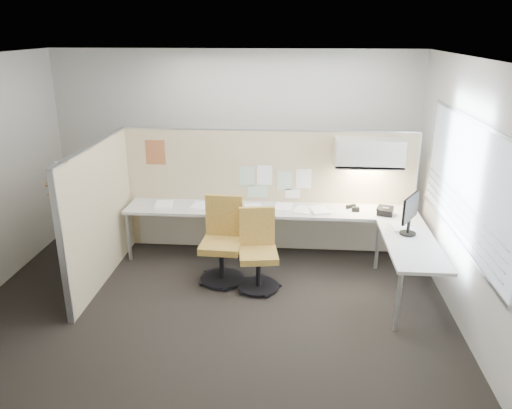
# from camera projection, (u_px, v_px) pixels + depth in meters

# --- Properties ---
(floor) EXTENTS (5.50, 4.50, 0.01)m
(floor) POSITION_uv_depth(u_px,v_px,m) (214.00, 301.00, 5.97)
(floor) COLOR black
(floor) RESTS_ON ground
(ceiling) EXTENTS (5.50, 4.50, 0.01)m
(ceiling) POSITION_uv_depth(u_px,v_px,m) (206.00, 57.00, 5.02)
(ceiling) COLOR white
(ceiling) RESTS_ON wall_back
(wall_back) EXTENTS (5.50, 0.02, 2.80)m
(wall_back) POSITION_uv_depth(u_px,v_px,m) (235.00, 144.00, 7.61)
(wall_back) COLOR beige
(wall_back) RESTS_ON ground
(wall_front) EXTENTS (5.50, 0.02, 2.80)m
(wall_front) POSITION_uv_depth(u_px,v_px,m) (156.00, 291.00, 3.38)
(wall_front) COLOR beige
(wall_front) RESTS_ON ground
(wall_right) EXTENTS (0.02, 4.50, 2.80)m
(wall_right) POSITION_uv_depth(u_px,v_px,m) (467.00, 196.00, 5.29)
(wall_right) COLOR beige
(wall_right) RESTS_ON ground
(window_pane) EXTENTS (0.01, 2.80, 1.30)m
(window_pane) POSITION_uv_depth(u_px,v_px,m) (466.00, 182.00, 5.24)
(window_pane) COLOR #9EA9B8
(window_pane) RESTS_ON wall_right
(partition_back) EXTENTS (4.10, 0.06, 1.75)m
(partition_back) POSITION_uv_depth(u_px,v_px,m) (268.00, 191.00, 7.13)
(partition_back) COLOR beige
(partition_back) RESTS_ON floor
(partition_left) EXTENTS (0.06, 2.20, 1.75)m
(partition_left) POSITION_uv_depth(u_px,v_px,m) (100.00, 214.00, 6.25)
(partition_left) COLOR beige
(partition_left) RESTS_ON floor
(desk) EXTENTS (4.00, 2.07, 0.73)m
(desk) POSITION_uv_depth(u_px,v_px,m) (294.00, 222.00, 6.75)
(desk) COLOR beige
(desk) RESTS_ON floor
(overhead_bin) EXTENTS (0.90, 0.36, 0.38)m
(overhead_bin) POSITION_uv_depth(u_px,v_px,m) (369.00, 153.00, 6.62)
(overhead_bin) COLOR beige
(overhead_bin) RESTS_ON partition_back
(task_light_strip) EXTENTS (0.60, 0.06, 0.02)m
(task_light_strip) POSITION_uv_depth(u_px,v_px,m) (368.00, 168.00, 6.69)
(task_light_strip) COLOR #FFEABF
(task_light_strip) RESTS_ON overhead_bin
(pinned_papers) EXTENTS (1.01, 0.00, 0.47)m
(pinned_papers) POSITION_uv_depth(u_px,v_px,m) (274.00, 181.00, 7.04)
(pinned_papers) COLOR #8CBF8C
(pinned_papers) RESTS_ON partition_back
(poster) EXTENTS (0.28, 0.00, 0.35)m
(poster) POSITION_uv_depth(u_px,v_px,m) (155.00, 152.00, 7.04)
(poster) COLOR orange
(poster) RESTS_ON partition_back
(chair_left) EXTENTS (0.53, 0.54, 0.99)m
(chair_left) POSITION_uv_depth(u_px,v_px,m) (258.00, 252.00, 6.16)
(chair_left) COLOR black
(chair_left) RESTS_ON floor
(chair_right) EXTENTS (0.56, 0.57, 1.07)m
(chair_right) POSITION_uv_depth(u_px,v_px,m) (222.00, 243.00, 6.34)
(chair_right) COLOR black
(chair_right) RESTS_ON floor
(monitor) EXTENTS (0.27, 0.42, 0.49)m
(monitor) POSITION_uv_depth(u_px,v_px,m) (410.00, 212.00, 5.92)
(monitor) COLOR black
(monitor) RESTS_ON desk
(phone) EXTENTS (0.26, 0.24, 0.12)m
(phone) POSITION_uv_depth(u_px,v_px,m) (385.00, 211.00, 6.63)
(phone) COLOR black
(phone) RESTS_ON desk
(stapler) EXTENTS (0.14, 0.10, 0.05)m
(stapler) POSITION_uv_depth(u_px,v_px,m) (351.00, 206.00, 6.88)
(stapler) COLOR black
(stapler) RESTS_ON desk
(tape_dispenser) EXTENTS (0.10, 0.06, 0.06)m
(tape_dispenser) POSITION_uv_depth(u_px,v_px,m) (356.00, 209.00, 6.75)
(tape_dispenser) COLOR black
(tape_dispenser) RESTS_ON desk
(coat_hook) EXTENTS (0.18, 0.43, 1.31)m
(coat_hook) POSITION_uv_depth(u_px,v_px,m) (57.00, 194.00, 5.28)
(coat_hook) COLOR silver
(coat_hook) RESTS_ON partition_left
(paper_stack_0) EXTENTS (0.27, 0.33, 0.04)m
(paper_stack_0) POSITION_uv_depth(u_px,v_px,m) (164.00, 205.00, 6.97)
(paper_stack_0) COLOR white
(paper_stack_0) RESTS_ON desk
(paper_stack_1) EXTENTS (0.27, 0.33, 0.02)m
(paper_stack_1) POSITION_uv_depth(u_px,v_px,m) (201.00, 206.00, 6.94)
(paper_stack_1) COLOR white
(paper_stack_1) RESTS_ON desk
(paper_stack_2) EXTENTS (0.29, 0.34, 0.04)m
(paper_stack_2) POSITION_uv_depth(u_px,v_px,m) (254.00, 208.00, 6.81)
(paper_stack_2) COLOR white
(paper_stack_2) RESTS_ON desk
(paper_stack_3) EXTENTS (0.26, 0.32, 0.01)m
(paper_stack_3) POSITION_uv_depth(u_px,v_px,m) (284.00, 207.00, 6.92)
(paper_stack_3) COLOR white
(paper_stack_3) RESTS_ON desk
(paper_stack_4) EXTENTS (0.30, 0.35, 0.03)m
(paper_stack_4) POSITION_uv_depth(u_px,v_px,m) (320.00, 210.00, 6.76)
(paper_stack_4) COLOR white
(paper_stack_4) RESTS_ON desk
(paper_stack_5) EXTENTS (0.26, 0.32, 0.02)m
(paper_stack_5) POSITION_uv_depth(u_px,v_px,m) (401.00, 227.00, 6.21)
(paper_stack_5) COLOR white
(paper_stack_5) RESTS_ON desk
(paper_stack_6) EXTENTS (0.31, 0.36, 0.02)m
(paper_stack_6) POSITION_uv_depth(u_px,v_px,m) (303.00, 210.00, 6.80)
(paper_stack_6) COLOR white
(paper_stack_6) RESTS_ON desk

